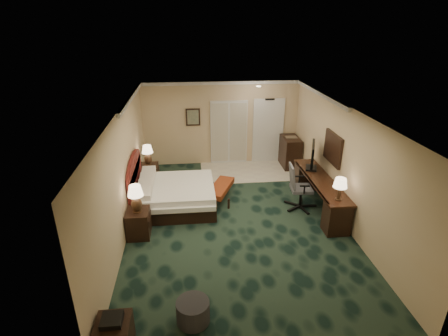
{
  "coord_description": "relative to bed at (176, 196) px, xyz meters",
  "views": [
    {
      "loc": [
        -1.02,
        -7.13,
        4.49
      ],
      "look_at": [
        -0.23,
        0.6,
        1.14
      ],
      "focal_mm": 28.0,
      "sensor_mm": 36.0,
      "label": 1
    }
  ],
  "objects": [
    {
      "name": "tv",
      "position": [
        3.59,
        0.25,
        0.84
      ],
      "size": [
        0.38,
        0.88,
        0.7
      ],
      "primitive_type": "cube",
      "rotation": [
        0.0,
        0.0,
        -0.35
      ],
      "color": "black",
      "rests_on": "desk"
    },
    {
      "name": "ceiling",
      "position": [
        1.43,
        -0.87,
        2.39
      ],
      "size": [
        5.0,
        7.5,
        0.0
      ],
      "primitive_type": "cube",
      "color": "white",
      "rests_on": "wall_back"
    },
    {
      "name": "wall_art",
      "position": [
        0.53,
        2.84,
        1.29
      ],
      "size": [
        0.45,
        0.06,
        0.55
      ],
      "primitive_type": "cube",
      "color": "#54695C",
      "rests_on": "wall_back"
    },
    {
      "name": "ottoman",
      "position": [
        0.35,
        -3.78,
        -0.12
      ],
      "size": [
        0.68,
        0.68,
        0.38
      ],
      "primitive_type": "cylinder",
      "rotation": [
        0.0,
        0.0,
        0.33
      ],
      "color": "#2B2B31",
      "rests_on": "ground"
    },
    {
      "name": "lamp_near",
      "position": [
        -0.79,
        -1.26,
        0.63
      ],
      "size": [
        0.37,
        0.37,
        0.63
      ],
      "primitive_type": null,
      "rotation": [
        0.0,
        0.0,
        -0.13
      ],
      "color": "#301D0E",
      "rests_on": "nightstand_near"
    },
    {
      "name": "floor",
      "position": [
        1.43,
        -0.87,
        -0.31
      ],
      "size": [
        5.0,
        7.5,
        0.0
      ],
      "primitive_type": "cube",
      "color": "black",
      "rests_on": "ground"
    },
    {
      "name": "closet_doors",
      "position": [
        1.68,
        2.84,
        0.74
      ],
      "size": [
        1.2,
        0.06,
        2.1
      ],
      "primitive_type": "cube",
      "color": "#B3AD9D",
      "rests_on": "ground"
    },
    {
      "name": "wall_right",
      "position": [
        3.93,
        -0.87,
        1.04
      ],
      "size": [
        0.0,
        7.5,
        2.7
      ],
      "primitive_type": "cube",
      "color": "#D2B588",
      "rests_on": "ground"
    },
    {
      "name": "entry_door",
      "position": [
        2.98,
        2.85,
        0.74
      ],
      "size": [
        1.02,
        0.06,
        2.18
      ],
      "primitive_type": "cube",
      "color": "silver",
      "rests_on": "ground"
    },
    {
      "name": "desk",
      "position": [
        3.62,
        -0.43,
        0.09
      ],
      "size": [
        0.59,
        2.74,
        0.79
      ],
      "primitive_type": "cube",
      "color": "black",
      "rests_on": "ground"
    },
    {
      "name": "wall_back",
      "position": [
        1.43,
        2.88,
        1.04
      ],
      "size": [
        5.0,
        0.0,
        2.7
      ],
      "primitive_type": "cube",
      "color": "#D2B588",
      "rests_on": "ground"
    },
    {
      "name": "headboard",
      "position": [
        -1.01,
        0.13,
        0.39
      ],
      "size": [
        0.12,
        2.0,
        1.4
      ],
      "primitive_type": null,
      "color": "#441C13",
      "rests_on": "ground"
    },
    {
      "name": "nightstand_far",
      "position": [
        -0.79,
        1.32,
        0.01
      ],
      "size": [
        0.51,
        0.58,
        0.64
      ],
      "primitive_type": "cube",
      "color": "black",
      "rests_on": "ground"
    },
    {
      "name": "nightstand_near",
      "position": [
        -0.8,
        -1.24,
        0.0
      ],
      "size": [
        0.49,
        0.57,
        0.62
      ],
      "primitive_type": "cube",
      "color": "black",
      "rests_on": "ground"
    },
    {
      "name": "desk_lamp",
      "position": [
        3.62,
        -1.49,
        0.75
      ],
      "size": [
        0.34,
        0.34,
        0.53
      ],
      "primitive_type": null,
      "rotation": [
        0.0,
        0.0,
        0.13
      ],
      "color": "#301D0E",
      "rests_on": "desk"
    },
    {
      "name": "lamp_far",
      "position": [
        -0.8,
        1.37,
        0.62
      ],
      "size": [
        0.33,
        0.33,
        0.58
      ],
      "primitive_type": null,
      "rotation": [
        0.0,
        0.0,
        0.07
      ],
      "color": "#301D0E",
      "rests_on": "nightstand_far"
    },
    {
      "name": "bed_bench",
      "position": [
        1.16,
        0.26,
        -0.1
      ],
      "size": [
        0.87,
        1.29,
        0.41
      ],
      "primitive_type": "cube",
      "rotation": [
        0.0,
        0.0,
        -0.41
      ],
      "color": "maroon",
      "rests_on": "ground"
    },
    {
      "name": "wall_front",
      "position": [
        1.43,
        -4.62,
        1.04
      ],
      "size": [
        5.0,
        0.0,
        2.7
      ],
      "primitive_type": "cube",
      "color": "#D2B588",
      "rests_on": "ground"
    },
    {
      "name": "wall_mirror",
      "position": [
        3.89,
        -0.27,
        1.24
      ],
      "size": [
        0.05,
        0.95,
        0.75
      ],
      "primitive_type": "cube",
      "color": "white",
      "rests_on": "wall_right"
    },
    {
      "name": "bed",
      "position": [
        0.0,
        0.0,
        0.0
      ],
      "size": [
        1.94,
        1.79,
        0.61
      ],
      "primitive_type": "cube",
      "color": "white",
      "rests_on": "ground"
    },
    {
      "name": "crown_molding",
      "position": [
        1.43,
        -0.87,
        2.34
      ],
      "size": [
        5.0,
        7.5,
        0.1
      ],
      "primitive_type": null,
      "color": "silver",
      "rests_on": "wall_back"
    },
    {
      "name": "wall_left",
      "position": [
        -1.07,
        -0.87,
        1.04
      ],
      "size": [
        0.0,
        7.5,
        2.7
      ],
      "primitive_type": "cube",
      "color": "#D2B588",
      "rests_on": "ground"
    },
    {
      "name": "minibar",
      "position": [
        3.62,
        2.33,
        0.18
      ],
      "size": [
        0.51,
        0.93,
        0.98
      ],
      "primitive_type": "cube",
      "color": "black",
      "rests_on": "ground"
    },
    {
      "name": "tile_patch",
      "position": [
        2.33,
        2.03,
        -0.3
      ],
      "size": [
        3.2,
        1.7,
        0.01
      ],
      "primitive_type": "cube",
      "color": "beige",
      "rests_on": "ground"
    },
    {
      "name": "desk_chair",
      "position": [
        3.15,
        -0.38,
        0.28
      ],
      "size": [
        0.74,
        0.7,
        1.18
      ],
      "primitive_type": null,
      "rotation": [
        0.0,
        0.0,
        -0.08
      ],
      "color": "#54545B",
      "rests_on": "ground"
    },
    {
      "name": "side_table",
      "position": [
        -0.79,
        -4.2,
        -0.04
      ],
      "size": [
        0.5,
        0.5,
        0.54
      ],
      "primitive_type": "cube",
      "color": "black",
      "rests_on": "ground"
    }
  ]
}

